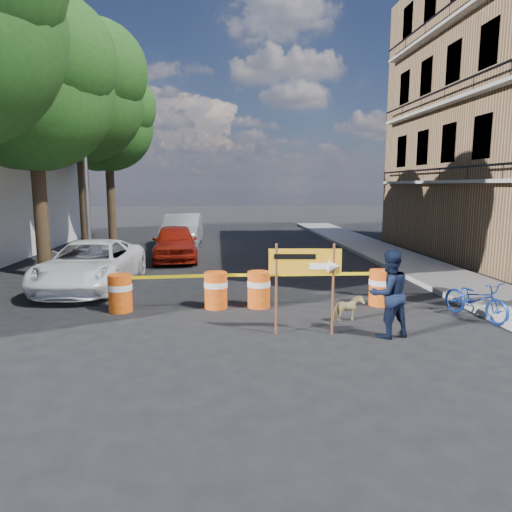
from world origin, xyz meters
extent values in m
plane|color=black|center=(0.00, 0.00, 0.00)|extent=(120.00, 120.00, 0.00)
cube|color=gray|center=(6.20, 6.00, 0.07)|extent=(2.40, 40.00, 0.15)
cylinder|color=#332316|center=(-6.80, 7.00, 2.38)|extent=(0.44, 0.44, 4.76)
sphere|color=#1E4B15|center=(-6.80, 7.00, 5.95)|extent=(5.00, 5.00, 5.00)
sphere|color=#1E4B15|center=(-5.92, 6.50, 6.80)|extent=(3.75, 3.75, 3.75)
sphere|color=#1E4B15|center=(-7.55, 7.62, 5.27)|extent=(3.50, 3.50, 3.50)
cylinder|color=#332316|center=(-6.80, 12.00, 2.66)|extent=(0.44, 0.44, 5.32)
sphere|color=#1E4B15|center=(-6.80, 12.00, 6.65)|extent=(5.40, 5.40, 5.40)
sphere|color=#1E4B15|center=(-5.85, 11.46, 7.60)|extent=(4.05, 4.05, 4.05)
sphere|color=#1E4B15|center=(-7.61, 12.68, 5.89)|extent=(3.78, 3.78, 3.78)
cylinder|color=#332316|center=(-6.80, 17.00, 2.46)|extent=(0.44, 0.44, 4.93)
sphere|color=#1E4B15|center=(-6.80, 17.00, 6.16)|extent=(4.80, 4.80, 4.80)
sphere|color=#1E4B15|center=(-5.96, 16.52, 7.04)|extent=(3.60, 3.60, 3.60)
sphere|color=#1E4B15|center=(-7.52, 17.60, 5.46)|extent=(3.36, 3.36, 3.36)
cylinder|color=gray|center=(-6.00, 9.50, 4.00)|extent=(0.16, 0.16, 8.00)
cylinder|color=gray|center=(-5.50, 9.50, 7.90)|extent=(1.00, 0.12, 0.12)
cube|color=silver|center=(-5.00, 9.50, 7.85)|extent=(0.35, 0.18, 0.12)
cylinder|color=red|center=(-3.42, 2.47, 0.45)|extent=(0.56, 0.56, 0.90)
cylinder|color=white|center=(-3.42, 2.47, 0.60)|extent=(0.58, 0.58, 0.14)
cylinder|color=red|center=(-1.13, 2.59, 0.45)|extent=(0.56, 0.56, 0.90)
cylinder|color=white|center=(-1.13, 2.59, 0.60)|extent=(0.58, 0.58, 0.14)
cylinder|color=red|center=(-0.06, 2.58, 0.45)|extent=(0.56, 0.56, 0.90)
cylinder|color=white|center=(-0.06, 2.58, 0.60)|extent=(0.58, 0.58, 0.14)
cylinder|color=red|center=(3.01, 2.51, 0.45)|extent=(0.56, 0.56, 0.90)
cylinder|color=white|center=(3.01, 2.51, 0.60)|extent=(0.58, 0.58, 0.14)
cylinder|color=#592D19|center=(0.09, 0.46, 0.93)|extent=(0.05, 0.05, 1.87)
cylinder|color=#592D19|center=(1.23, 0.36, 0.93)|extent=(0.05, 0.05, 1.87)
cube|color=orange|center=(0.66, 0.41, 1.50)|extent=(1.45, 0.16, 0.52)
cube|color=white|center=(0.95, 0.37, 1.41)|extent=(0.41, 0.05, 0.12)
cone|color=white|center=(1.23, 0.34, 1.41)|extent=(0.25, 0.29, 0.27)
cube|color=black|center=(0.45, 0.41, 1.61)|extent=(0.83, 0.08, 0.10)
imported|color=black|center=(2.30, 0.14, 0.88)|extent=(0.99, 0.86, 1.76)
imported|color=#123698|center=(4.77, 1.20, 0.85)|extent=(0.86, 1.04, 1.70)
imported|color=tan|center=(1.80, 1.20, 0.29)|extent=(0.75, 0.52, 0.58)
imported|color=white|center=(-4.80, 5.18, 0.69)|extent=(2.57, 5.11, 1.39)
imported|color=maroon|center=(-2.80, 10.10, 0.73)|extent=(2.06, 4.39, 1.45)
imported|color=#ADB0B5|center=(-2.80, 14.41, 0.81)|extent=(1.84, 4.96, 1.62)
camera|label=1|loc=(-1.07, -8.42, 3.00)|focal=32.00mm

